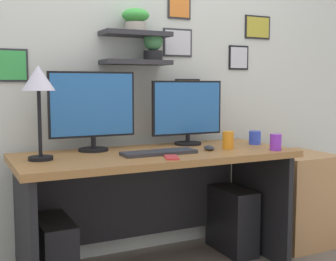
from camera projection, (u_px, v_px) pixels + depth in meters
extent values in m
cube|color=silver|center=(129.00, 55.00, 2.99)|extent=(4.40, 0.04, 2.70)
cube|color=#2D2D33|center=(136.00, 62.00, 2.89)|extent=(0.45, 0.20, 0.03)
cube|color=#2D2D33|center=(136.00, 34.00, 2.87)|extent=(0.45, 0.20, 0.03)
cylinder|color=#B2A899|center=(136.00, 27.00, 2.86)|extent=(0.13, 0.13, 0.06)
ellipsoid|color=green|center=(136.00, 15.00, 2.86)|extent=(0.18, 0.18, 0.09)
cylinder|color=black|center=(153.00, 56.00, 2.94)|extent=(0.13, 0.13, 0.06)
ellipsoid|color=#41844B|center=(153.00, 41.00, 2.93)|extent=(0.13, 0.13, 0.13)
cube|color=black|center=(187.00, 94.00, 3.19)|extent=(0.19, 0.02, 0.22)
cube|color=gold|center=(188.00, 94.00, 3.18)|extent=(0.17, 0.00, 0.20)
cube|color=#2D2D33|center=(10.00, 65.00, 2.65)|extent=(0.21, 0.02, 0.20)
cube|color=green|center=(10.00, 65.00, 2.64)|extent=(0.18, 0.00, 0.17)
cube|color=#2D2D33|center=(177.00, 43.00, 3.11)|extent=(0.22, 0.02, 0.19)
cube|color=silver|center=(178.00, 43.00, 3.11)|extent=(0.20, 0.00, 0.17)
cube|color=black|center=(238.00, 58.00, 3.35)|extent=(0.17, 0.02, 0.18)
cube|color=silver|center=(239.00, 58.00, 3.34)|extent=(0.15, 0.00, 0.15)
cube|color=#2D2D33|center=(179.00, 5.00, 3.09)|extent=(0.18, 0.02, 0.20)
cube|color=orange|center=(180.00, 4.00, 3.08)|extent=(0.15, 0.00, 0.17)
cube|color=black|center=(257.00, 27.00, 3.40)|extent=(0.23, 0.02, 0.17)
cube|color=gold|center=(258.00, 27.00, 3.39)|extent=(0.20, 0.00, 0.15)
cube|color=#9E6B38|center=(157.00, 155.00, 2.66)|extent=(1.65, 0.68, 0.04)
cube|color=black|center=(25.00, 235.00, 2.37)|extent=(0.04, 0.62, 0.71)
cube|color=black|center=(259.00, 202.00, 3.03)|extent=(0.04, 0.62, 0.71)
cube|color=black|center=(138.00, 199.00, 2.97)|extent=(1.45, 0.02, 0.50)
cylinder|color=black|center=(94.00, 150.00, 2.70)|extent=(0.18, 0.18, 0.02)
cylinder|color=black|center=(93.00, 142.00, 2.70)|extent=(0.03, 0.03, 0.08)
cube|color=black|center=(92.00, 104.00, 2.69)|extent=(0.53, 0.02, 0.39)
cube|color=#2866B2|center=(93.00, 105.00, 2.67)|extent=(0.50, 0.00, 0.37)
cylinder|color=black|center=(188.00, 143.00, 2.99)|extent=(0.18, 0.18, 0.02)
cylinder|color=black|center=(188.00, 138.00, 2.98)|extent=(0.03, 0.03, 0.06)
cube|color=black|center=(187.00, 108.00, 2.97)|extent=(0.51, 0.02, 0.36)
cube|color=#2866B2|center=(188.00, 108.00, 2.96)|extent=(0.48, 0.00, 0.34)
cube|color=#2D2D33|center=(159.00, 153.00, 2.58)|extent=(0.44, 0.14, 0.02)
ellipsoid|color=#2D2D33|center=(209.00, 148.00, 2.72)|extent=(0.06, 0.09, 0.03)
cylinder|color=black|center=(41.00, 158.00, 2.38)|extent=(0.13, 0.13, 0.02)
cylinder|color=black|center=(40.00, 124.00, 2.36)|extent=(0.02, 0.02, 0.35)
cone|color=silver|center=(38.00, 78.00, 2.34)|extent=(0.17, 0.17, 0.13)
cube|color=red|center=(172.00, 157.00, 2.44)|extent=(0.11, 0.16, 0.01)
cylinder|color=blue|center=(255.00, 138.00, 3.00)|extent=(0.08, 0.08, 0.09)
cylinder|color=purple|center=(276.00, 142.00, 2.73)|extent=(0.07, 0.07, 0.10)
cylinder|color=orange|center=(228.00, 140.00, 2.79)|extent=(0.07, 0.07, 0.11)
cube|color=tan|center=(296.00, 198.00, 3.25)|extent=(0.44, 0.50, 0.66)
cube|color=black|center=(55.00, 255.00, 2.49)|extent=(0.18, 0.40, 0.40)
cube|color=black|center=(232.00, 220.00, 3.08)|extent=(0.18, 0.40, 0.44)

